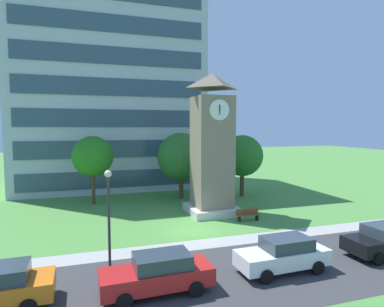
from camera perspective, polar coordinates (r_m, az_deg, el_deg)
ground_plane at (r=23.12m, az=0.41°, el=-13.23°), size 160.00×160.00×0.00m
street_asphalt at (r=16.96m, az=8.46°, el=-20.15°), size 120.00×7.20×0.01m
kerb_strip at (r=20.70m, az=2.85°, el=-15.42°), size 120.00×1.60×0.01m
office_building at (r=42.12m, az=-14.28°, el=12.32°), size 20.77×13.49×25.60m
clock_tower at (r=26.60m, az=3.52°, el=0.39°), size 3.89×3.89×11.38m
park_bench at (r=25.56m, az=9.72°, el=-10.46°), size 1.83×0.59×0.88m
street_lamp at (r=17.22m, az=-14.35°, el=-8.82°), size 0.36×0.36×4.95m
tree_by_building at (r=33.71m, az=8.78°, el=-0.40°), size 4.20×4.20×6.27m
tree_near_tower at (r=31.13m, az=-16.95°, el=-0.50°), size 3.71×3.71×6.27m
tree_streetside at (r=32.20m, az=-1.90°, el=-0.60°), size 4.75×4.75×6.53m
parked_car_red at (r=14.96m, az=-5.95°, el=-20.06°), size 4.82×2.03×1.69m
parked_car_white at (r=17.40m, az=15.66°, el=-16.56°), size 4.65×2.00×1.69m
parked_car_black at (r=21.49m, az=30.45°, el=-12.89°), size 4.32×2.15×1.69m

